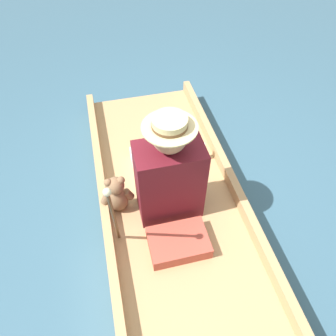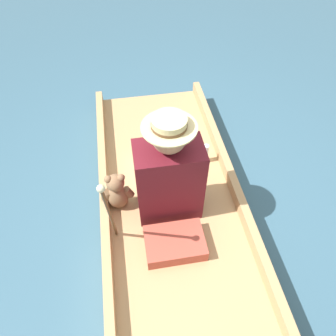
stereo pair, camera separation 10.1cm
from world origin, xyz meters
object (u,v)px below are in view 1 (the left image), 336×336
object	(u,v)px
seated_person	(167,173)
wine_glass	(202,151)
walking_cane	(113,214)
teddy_bear	(117,195)

from	to	relation	value
seated_person	wine_glass	bearing A→B (deg)	42.50
walking_cane	teddy_bear	bearing A→B (deg)	84.37
walking_cane	wine_glass	bearing A→B (deg)	42.11
wine_glass	walking_cane	xyz separation A→B (m)	(-0.79, -0.71, 0.37)
teddy_bear	wine_glass	size ratio (longest dim) A/B	1.93
wine_glass	walking_cane	distance (m)	1.13
seated_person	walking_cane	xyz separation A→B (m)	(-0.41, -0.36, 0.15)
seated_person	teddy_bear	size ratio (longest dim) A/B	2.47
teddy_bear	wine_glass	bearing A→B (deg)	24.45
wine_glass	walking_cane	size ratio (longest dim) A/B	0.23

